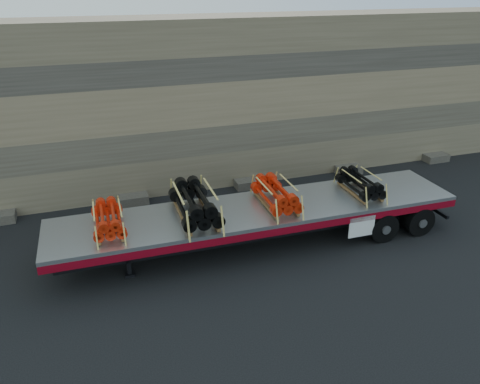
{
  "coord_description": "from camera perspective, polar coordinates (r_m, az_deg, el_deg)",
  "views": [
    {
      "loc": [
        -4.46,
        -12.97,
        8.37
      ],
      "look_at": [
        0.28,
        0.85,
        1.68
      ],
      "focal_mm": 35.0,
      "sensor_mm": 36.0,
      "label": 1
    }
  ],
  "objects": [
    {
      "name": "bundle_front",
      "position": [
        14.74,
        -15.76,
        -3.27
      ],
      "size": [
        0.97,
        1.9,
        0.67
      ],
      "primitive_type": null,
      "rotation": [
        0.0,
        0.0,
        -0.02
      ],
      "color": "red",
      "rests_on": "trailer"
    },
    {
      "name": "bundle_midrear",
      "position": [
        15.72,
        4.41,
        -0.36
      ],
      "size": [
        1.11,
        2.16,
        0.76
      ],
      "primitive_type": null,
      "rotation": [
        0.0,
        0.0,
        -0.02
      ],
      "color": "red",
      "rests_on": "trailer"
    },
    {
      "name": "ground",
      "position": [
        16.07,
        0.03,
        -6.8
      ],
      "size": [
        120.0,
        120.0,
        0.0
      ],
      "primitive_type": "plane",
      "color": "black",
      "rests_on": "ground"
    },
    {
      "name": "trailer",
      "position": [
        16.01,
        2.34,
        -4.11
      ],
      "size": [
        13.86,
        2.9,
        1.38
      ],
      "primitive_type": null,
      "rotation": [
        0.0,
        0.0,
        -0.02
      ],
      "color": "#B0B3B8",
      "rests_on": "ground"
    },
    {
      "name": "bundle_midfront",
      "position": [
        14.94,
        -5.5,
        -1.5
      ],
      "size": [
        1.31,
        2.55,
        0.9
      ],
      "primitive_type": null,
      "rotation": [
        0.0,
        0.0,
        -0.02
      ],
      "color": "black",
      "rests_on": "trailer"
    },
    {
      "name": "rock_wall",
      "position": [
        20.56,
        -5.98,
        10.76
      ],
      "size": [
        44.0,
        3.0,
        7.0
      ],
      "primitive_type": "cube",
      "color": "#7A6B54",
      "rests_on": "ground"
    },
    {
      "name": "bundle_rear",
      "position": [
        17.13,
        14.45,
        0.93
      ],
      "size": [
        0.99,
        1.93,
        0.68
      ],
      "primitive_type": null,
      "rotation": [
        0.0,
        0.0,
        -0.02
      ],
      "color": "black",
      "rests_on": "trailer"
    }
  ]
}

